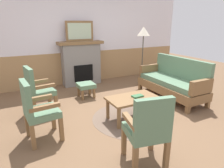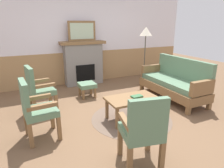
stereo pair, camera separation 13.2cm
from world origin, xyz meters
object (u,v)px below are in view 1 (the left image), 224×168
(fireplace, at_px, (81,63))
(armchair_by_window_left, at_px, (37,108))
(footstool, at_px, (86,86))
(armchair_near_fireplace, at_px, (37,89))
(framed_picture, at_px, (80,31))
(armchair_front_left, at_px, (148,128))
(couch, at_px, (173,82))
(floor_lamp_by_couch, at_px, (143,35))
(coffee_table, at_px, (133,100))
(book_on_table, at_px, (138,96))

(fireplace, distance_m, armchair_by_window_left, 3.00)
(footstool, relative_size, armchair_near_fireplace, 0.41)
(footstool, height_order, armchair_by_window_left, armchair_by_window_left)
(framed_picture, bearing_deg, armchair_by_window_left, -121.57)
(armchair_by_window_left, xyz_separation_m, armchair_front_left, (1.15, -1.23, 0.00))
(couch, xyz_separation_m, armchair_by_window_left, (-3.18, -0.45, 0.14))
(armchair_front_left, bearing_deg, footstool, 86.73)
(footstool, height_order, floor_lamp_by_couch, floor_lamp_by_couch)
(coffee_table, relative_size, footstool, 2.40)
(armchair_near_fireplace, xyz_separation_m, armchair_by_window_left, (-0.13, -1.00, 0.00))
(fireplace, height_order, footstool, fireplace)
(fireplace, height_order, armchair_near_fireplace, fireplace)
(armchair_by_window_left, relative_size, armchair_front_left, 1.00)
(armchair_by_window_left, height_order, floor_lamp_by_couch, floor_lamp_by_couch)
(couch, bearing_deg, coffee_table, -161.22)
(armchair_front_left, bearing_deg, armchair_near_fireplace, 114.54)
(floor_lamp_by_couch, bearing_deg, armchair_by_window_left, -151.25)
(framed_picture, relative_size, armchair_near_fireplace, 0.82)
(framed_picture, relative_size, couch, 0.44)
(armchair_front_left, bearing_deg, fireplace, 83.66)
(armchair_by_window_left, distance_m, floor_lamp_by_couch, 3.76)
(coffee_table, bearing_deg, armchair_near_fireplace, 145.99)
(footstool, xyz_separation_m, armchair_by_window_left, (-1.30, -1.44, 0.25))
(framed_picture, relative_size, footstool, 2.00)
(armchair_near_fireplace, bearing_deg, floor_lamp_by_couch, 13.85)
(armchair_front_left, bearing_deg, coffee_table, 65.06)
(fireplace, xyz_separation_m, armchair_front_left, (-0.42, -3.79, -0.11))
(framed_picture, xyz_separation_m, footstool, (-0.27, -1.11, -1.28))
(framed_picture, height_order, book_on_table, framed_picture)
(framed_picture, relative_size, armchair_front_left, 0.82)
(book_on_table, relative_size, armchair_front_left, 0.22)
(book_on_table, distance_m, floor_lamp_by_couch, 2.52)
(book_on_table, relative_size, armchair_by_window_left, 0.22)
(framed_picture, height_order, coffee_table, framed_picture)
(coffee_table, relative_size, armchair_near_fireplace, 0.98)
(book_on_table, xyz_separation_m, armchair_front_left, (-0.64, -1.15, 0.08))
(armchair_near_fireplace, distance_m, floor_lamp_by_couch, 3.29)
(coffee_table, bearing_deg, armchair_by_window_left, 178.01)
(fireplace, relative_size, couch, 0.72)
(coffee_table, xyz_separation_m, footstool, (-0.39, 1.50, -0.10))
(framed_picture, relative_size, floor_lamp_by_couch, 0.48)
(framed_picture, bearing_deg, floor_lamp_by_couch, -26.07)
(coffee_table, height_order, footstool, coffee_table)
(book_on_table, xyz_separation_m, armchair_by_window_left, (-1.79, 0.08, 0.08))
(book_on_table, bearing_deg, fireplace, 94.76)
(couch, relative_size, coffee_table, 1.88)
(armchair_by_window_left, bearing_deg, coffee_table, -1.99)
(armchair_near_fireplace, bearing_deg, framed_picture, 47.18)
(coffee_table, distance_m, footstool, 1.55)
(armchair_near_fireplace, height_order, armchair_by_window_left, same)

